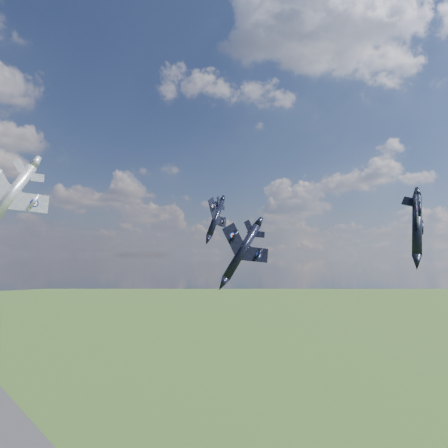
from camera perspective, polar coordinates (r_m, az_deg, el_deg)
jet_lead_navy at (r=70.66m, az=2.32°, el=-3.63°), size 13.04×16.03×7.99m
jet_right_navy at (r=65.27m, az=23.90°, el=-0.15°), size 14.08×15.78×6.65m
jet_high_navy at (r=108.06m, az=-1.11°, el=0.73°), size 16.34×18.65×9.03m
jet_left_silver at (r=61.46m, az=-26.32°, el=3.04°), size 10.92×14.62×7.74m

